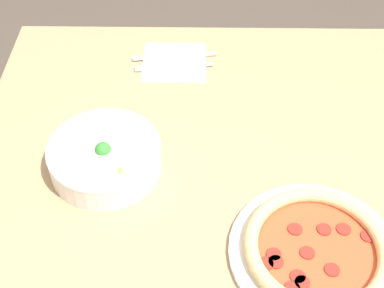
{
  "coord_description": "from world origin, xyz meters",
  "views": [
    {
      "loc": [
        -0.59,
        0.02,
        1.58
      ],
      "look_at": [
        0.17,
        0.03,
        0.79
      ],
      "focal_mm": 50.0,
      "sensor_mm": 36.0,
      "label": 1
    }
  ],
  "objects_px": {
    "pizza": "(316,250)",
    "bowl": "(105,156)",
    "fork": "(175,67)",
    "knife": "(178,56)"
  },
  "relations": [
    {
      "from": "bowl",
      "to": "fork",
      "type": "height_order",
      "value": "bowl"
    },
    {
      "from": "bowl",
      "to": "knife",
      "type": "distance_m",
      "value": 0.39
    },
    {
      "from": "pizza",
      "to": "bowl",
      "type": "relative_size",
      "value": 1.35
    },
    {
      "from": "fork",
      "to": "knife",
      "type": "distance_m",
      "value": 0.04
    },
    {
      "from": "bowl",
      "to": "fork",
      "type": "bearing_deg",
      "value": -21.29
    },
    {
      "from": "fork",
      "to": "bowl",
      "type": "bearing_deg",
      "value": 62.19
    },
    {
      "from": "pizza",
      "to": "bowl",
      "type": "distance_m",
      "value": 0.44
    },
    {
      "from": "pizza",
      "to": "knife",
      "type": "bearing_deg",
      "value": 24.42
    },
    {
      "from": "bowl",
      "to": "fork",
      "type": "xyz_separation_m",
      "value": [
        0.32,
        -0.13,
        -0.03
      ]
    },
    {
      "from": "bowl",
      "to": "pizza",
      "type": "bearing_deg",
      "value": -117.17
    }
  ]
}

